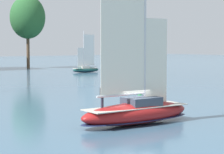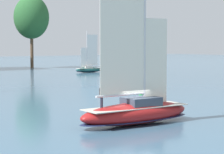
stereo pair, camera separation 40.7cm
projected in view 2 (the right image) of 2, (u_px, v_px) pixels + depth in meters
The scene contains 5 objects.
ground_plane at pixel (136, 124), 32.18m from camera, with size 400.00×400.00×0.00m, color #42667F.
tree_shore_center at pixel (31, 17), 111.90m from camera, with size 9.03×9.03×18.59m.
sailboat_main at pixel (136, 110), 32.11m from camera, with size 9.64×2.99×13.14m.
sailboat_moored_mid_channel at pixel (89, 69), 94.52m from camera, with size 6.59×2.02×9.00m.
channel_buoy at pixel (141, 99), 42.52m from camera, with size 0.88×0.88×1.63m.
Camera 2 is at (-20.34, -24.57, 5.77)m, focal length 70.00 mm.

